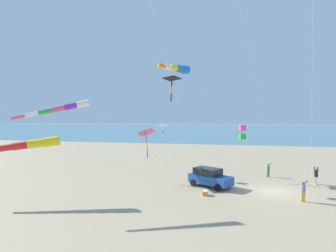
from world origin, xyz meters
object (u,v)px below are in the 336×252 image
(kite_delta_red_high_left, at_px, (172,79))
(person_adult_flyer, at_px, (268,169))
(kite_windsock_black_fish_shape, at_px, (62,108))
(kite_delta_rainbow_low_near, at_px, (145,133))
(cooler_box, at_px, (205,193))
(kite_windsock_purple_drifting, at_px, (178,69))
(parked_car, at_px, (210,177))
(kite_box_magenta_far_left, at_px, (242,132))
(kite_delta_white_trailing, at_px, (163,125))
(person_bystander_far, at_px, (303,190))
(person_child_green_jacket, at_px, (316,175))
(kite_windsock_long_streamer_right, at_px, (26,145))

(kite_delta_red_high_left, bearing_deg, person_adult_flyer, 90.68)
(kite_windsock_black_fish_shape, xyz_separation_m, kite_delta_rainbow_low_near, (-8.31, 4.42, -2.37))
(cooler_box, bearing_deg, kite_delta_red_high_left, -151.52)
(kite_delta_red_high_left, xyz_separation_m, kite_windsock_purple_drifting, (9.27, 2.48, -0.48))
(parked_car, distance_m, kite_box_magenta_far_left, 5.51)
(cooler_box, xyz_separation_m, kite_windsock_black_fish_shape, (4.56, -11.12, 7.45))
(person_adult_flyer, height_order, kite_windsock_black_fish_shape, kite_windsock_black_fish_shape)
(kite_delta_white_trailing, bearing_deg, kite_windsock_purple_drifting, 22.82)
(parked_car, height_order, kite_delta_rainbow_low_near, kite_delta_rainbow_low_near)
(kite_delta_white_trailing, bearing_deg, person_adult_flyer, 99.40)
(parked_car, height_order, cooler_box, parked_car)
(kite_box_magenta_far_left, distance_m, kite_delta_white_trailing, 9.87)
(kite_box_magenta_far_left, bearing_deg, kite_delta_white_trailing, -116.73)
(person_bystander_far, bearing_deg, kite_windsock_purple_drifting, -89.89)
(cooler_box, distance_m, person_child_green_jacket, 12.68)
(person_child_green_jacket, relative_size, kite_windsock_long_streamer_right, 0.11)
(kite_delta_white_trailing, relative_size, kite_delta_rainbow_low_near, 0.96)
(person_adult_flyer, bearing_deg, person_bystander_far, 9.06)
(kite_delta_red_high_left, bearing_deg, parked_car, 40.88)
(kite_windsock_black_fish_shape, xyz_separation_m, kite_box_magenta_far_left, (-7.38, 14.35, -2.15))
(kite_box_magenta_far_left, bearing_deg, kite_delta_red_high_left, -127.63)
(person_adult_flyer, relative_size, kite_windsock_long_streamer_right, 0.10)
(cooler_box, distance_m, kite_box_magenta_far_left, 6.81)
(kite_delta_red_high_left, distance_m, kite_windsock_long_streamer_right, 18.21)
(kite_delta_red_high_left, height_order, kite_windsock_black_fish_shape, kite_delta_red_high_left)
(cooler_box, height_order, kite_windsock_long_streamer_right, kite_windsock_long_streamer_right)
(kite_windsock_long_streamer_right, bearing_deg, person_bystander_far, 101.14)
(kite_windsock_long_streamer_right, bearing_deg, cooler_box, 107.44)
(person_child_green_jacket, bearing_deg, cooler_box, -58.84)
(person_adult_flyer, xyz_separation_m, person_bystander_far, (9.38, 1.50, 0.06))
(cooler_box, bearing_deg, kite_windsock_purple_drifting, -86.47)
(cooler_box, height_order, kite_windsock_black_fish_shape, kite_windsock_black_fish_shape)
(parked_car, height_order, kite_delta_red_high_left, kite_delta_red_high_left)
(cooler_box, height_order, person_child_green_jacket, person_child_green_jacket)
(kite_windsock_long_streamer_right, bearing_deg, kite_windsock_black_fish_shape, 90.31)
(cooler_box, xyz_separation_m, kite_delta_red_high_left, (-9.11, -4.95, 11.54))
(kite_box_magenta_far_left, relative_size, kite_windsock_purple_drifting, 0.59)
(kite_windsock_long_streamer_right, height_order, kite_delta_rainbow_low_near, kite_delta_rainbow_low_near)
(person_bystander_far, height_order, kite_windsock_black_fish_shape, kite_windsock_black_fish_shape)
(kite_windsock_black_fish_shape, relative_size, kite_delta_white_trailing, 1.37)
(parked_car, xyz_separation_m, kite_windsock_purple_drifting, (3.36, -2.63, 10.32))
(kite_windsock_black_fish_shape, bearing_deg, cooler_box, 112.30)
(person_adult_flyer, height_order, person_bystander_far, person_bystander_far)
(kite_delta_red_high_left, relative_size, kite_windsock_purple_drifting, 0.94)
(person_bystander_far, relative_size, kite_windsock_black_fish_shape, 0.13)
(cooler_box, bearing_deg, kite_delta_white_trailing, -142.41)
(kite_windsock_black_fish_shape, bearing_deg, kite_box_magenta_far_left, 117.21)
(person_bystander_far, xyz_separation_m, kite_windsock_long_streamer_right, (4.45, -22.59, 3.62))
(kite_delta_white_trailing, bearing_deg, kite_delta_rainbow_low_near, -17.71)
(kite_windsock_black_fish_shape, height_order, kite_windsock_purple_drifting, kite_windsock_purple_drifting)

